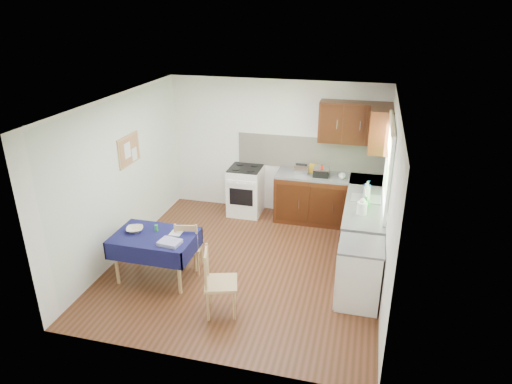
% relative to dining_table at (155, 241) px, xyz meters
% --- Properties ---
extents(floor, '(4.20, 4.20, 0.00)m').
position_rel_dining_table_xyz_m(floor, '(1.16, 0.65, -0.59)').
color(floor, '#432712').
rests_on(floor, ground).
extents(ceiling, '(4.00, 4.20, 0.02)m').
position_rel_dining_table_xyz_m(ceiling, '(1.16, 0.65, 1.91)').
color(ceiling, silver).
rests_on(ceiling, wall_back).
extents(wall_back, '(4.00, 0.02, 2.50)m').
position_rel_dining_table_xyz_m(wall_back, '(1.16, 2.75, 0.66)').
color(wall_back, white).
rests_on(wall_back, ground).
extents(wall_front, '(4.00, 0.02, 2.50)m').
position_rel_dining_table_xyz_m(wall_front, '(1.16, -1.45, 0.66)').
color(wall_front, white).
rests_on(wall_front, ground).
extents(wall_left, '(0.02, 4.20, 2.50)m').
position_rel_dining_table_xyz_m(wall_left, '(-0.84, 0.65, 0.66)').
color(wall_left, white).
rests_on(wall_left, ground).
extents(wall_right, '(0.02, 4.20, 2.50)m').
position_rel_dining_table_xyz_m(wall_right, '(3.16, 0.65, 0.66)').
color(wall_right, white).
rests_on(wall_right, ground).
extents(base_cabinets, '(1.90, 2.30, 0.86)m').
position_rel_dining_table_xyz_m(base_cabinets, '(2.52, 1.91, -0.16)').
color(base_cabinets, black).
rests_on(base_cabinets, ground).
extents(worktop_back, '(1.90, 0.60, 0.04)m').
position_rel_dining_table_xyz_m(worktop_back, '(2.21, 2.45, 0.29)').
color(worktop_back, slate).
rests_on(worktop_back, base_cabinets).
extents(worktop_right, '(0.60, 1.70, 0.04)m').
position_rel_dining_table_xyz_m(worktop_right, '(2.86, 1.30, 0.29)').
color(worktop_right, slate).
rests_on(worktop_right, base_cabinets).
extents(worktop_corner, '(0.60, 0.60, 0.04)m').
position_rel_dining_table_xyz_m(worktop_corner, '(2.86, 2.45, 0.29)').
color(worktop_corner, slate).
rests_on(worktop_corner, base_cabinets).
extents(splashback, '(2.70, 0.02, 0.60)m').
position_rel_dining_table_xyz_m(splashback, '(1.81, 2.73, 0.61)').
color(splashback, beige).
rests_on(splashback, wall_back).
extents(upper_cabinets, '(1.20, 0.85, 0.70)m').
position_rel_dining_table_xyz_m(upper_cabinets, '(2.69, 2.45, 1.26)').
color(upper_cabinets, black).
rests_on(upper_cabinets, wall_back).
extents(stove, '(0.60, 0.61, 0.92)m').
position_rel_dining_table_xyz_m(stove, '(0.66, 2.45, -0.13)').
color(stove, white).
rests_on(stove, ground).
extents(window, '(0.04, 1.48, 1.26)m').
position_rel_dining_table_xyz_m(window, '(3.13, 1.35, 1.06)').
color(window, '#2B5723').
rests_on(window, wall_right).
extents(fridge, '(0.58, 0.60, 0.89)m').
position_rel_dining_table_xyz_m(fridge, '(2.86, 0.10, -0.15)').
color(fridge, white).
rests_on(fridge, ground).
extents(corkboard, '(0.04, 0.62, 0.47)m').
position_rel_dining_table_xyz_m(corkboard, '(-0.81, 0.95, 1.01)').
color(corkboard, tan).
rests_on(corkboard, wall_left).
extents(dining_table, '(1.16, 0.78, 0.70)m').
position_rel_dining_table_xyz_m(dining_table, '(0.00, 0.00, 0.00)').
color(dining_table, '#0F103D').
rests_on(dining_table, ground).
extents(chair_far, '(0.44, 0.44, 0.84)m').
position_rel_dining_table_xyz_m(chair_far, '(0.39, 0.27, -0.15)').
color(chair_far, tan).
rests_on(chair_far, ground).
extents(chair_near, '(0.51, 0.51, 0.92)m').
position_rel_dining_table_xyz_m(chair_near, '(1.12, -0.56, -0.10)').
color(chair_near, tan).
rests_on(chair_near, ground).
extents(toaster, '(0.24, 0.15, 0.19)m').
position_rel_dining_table_xyz_m(toaster, '(1.70, 2.43, 0.39)').
color(toaster, silver).
rests_on(toaster, worktop_back).
extents(sandwich_press, '(0.27, 0.23, 0.16)m').
position_rel_dining_table_xyz_m(sandwich_press, '(2.07, 2.40, 0.38)').
color(sandwich_press, black).
rests_on(sandwich_press, worktop_back).
extents(sauce_bottle, '(0.05, 0.05, 0.21)m').
position_rel_dining_table_xyz_m(sauce_bottle, '(2.08, 2.35, 0.41)').
color(sauce_bottle, red).
rests_on(sauce_bottle, worktop_back).
extents(yellow_packet, '(0.13, 0.10, 0.16)m').
position_rel_dining_table_xyz_m(yellow_packet, '(1.89, 2.54, 0.38)').
color(yellow_packet, gold).
rests_on(yellow_packet, worktop_back).
extents(dish_rack, '(0.45, 0.35, 0.22)m').
position_rel_dining_table_xyz_m(dish_rack, '(2.86, 1.55, 0.33)').
color(dish_rack, gray).
rests_on(dish_rack, worktop_right).
extents(kettle, '(0.15, 0.15, 0.25)m').
position_rel_dining_table_xyz_m(kettle, '(2.82, 0.99, 0.42)').
color(kettle, white).
rests_on(kettle, worktop_right).
extents(cup, '(0.13, 0.13, 0.09)m').
position_rel_dining_table_xyz_m(cup, '(2.43, 2.35, 0.35)').
color(cup, silver).
rests_on(cup, worktop_back).
extents(soap_bottle_a, '(0.13, 0.14, 0.30)m').
position_rel_dining_table_xyz_m(soap_bottle_a, '(2.87, 1.51, 0.46)').
color(soap_bottle_a, white).
rests_on(soap_bottle_a, worktop_right).
extents(soap_bottle_b, '(0.11, 0.11, 0.18)m').
position_rel_dining_table_xyz_m(soap_bottle_b, '(2.87, 1.88, 0.40)').
color(soap_bottle_b, '#1E5FB2').
rests_on(soap_bottle_b, worktop_right).
extents(soap_bottle_c, '(0.19, 0.19, 0.17)m').
position_rel_dining_table_xyz_m(soap_bottle_c, '(2.87, 1.23, 0.39)').
color(soap_bottle_c, '#258838').
rests_on(soap_bottle_c, worktop_right).
extents(plate_bowl, '(0.31, 0.31, 0.06)m').
position_rel_dining_table_xyz_m(plate_bowl, '(-0.32, 0.03, 0.13)').
color(plate_bowl, beige).
rests_on(plate_bowl, dining_table).
extents(book, '(0.17, 0.23, 0.02)m').
position_rel_dining_table_xyz_m(book, '(0.20, 0.13, 0.11)').
color(book, white).
rests_on(book, dining_table).
extents(spice_jar, '(0.05, 0.05, 0.10)m').
position_rel_dining_table_xyz_m(spice_jar, '(-0.02, 0.11, 0.15)').
color(spice_jar, '#268D37').
rests_on(spice_jar, dining_table).
extents(tea_towel, '(0.31, 0.26, 0.05)m').
position_rel_dining_table_xyz_m(tea_towel, '(0.33, -0.19, 0.13)').
color(tea_towel, navy).
rests_on(tea_towel, dining_table).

